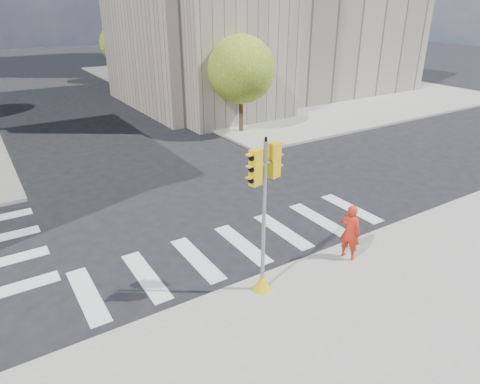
{
  "coord_description": "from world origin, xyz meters",
  "views": [
    {
      "loc": [
        -7.2,
        -13.04,
        7.87
      ],
      "look_at": [
        -0.24,
        -2.07,
        2.1
      ],
      "focal_mm": 32.0,
      "sensor_mm": 36.0,
      "label": 1
    }
  ],
  "objects_px": {
    "lamp_near": "(216,54)",
    "photographer": "(350,232)",
    "lamp_far": "(143,40)",
    "traffic_signal": "(264,230)"
  },
  "relations": [
    {
      "from": "lamp_near",
      "to": "photographer",
      "type": "distance_m",
      "value": 19.92
    },
    {
      "from": "lamp_near",
      "to": "photographer",
      "type": "relative_size",
      "value": 4.28
    },
    {
      "from": "photographer",
      "to": "lamp_far",
      "type": "bearing_deg",
      "value": -29.58
    },
    {
      "from": "traffic_signal",
      "to": "photographer",
      "type": "xyz_separation_m",
      "value": [
        3.39,
        -0.1,
        -1.02
      ]
    },
    {
      "from": "lamp_far",
      "to": "traffic_signal",
      "type": "xyz_separation_m",
      "value": [
        -9.11,
        -32.66,
        -2.46
      ]
    },
    {
      "from": "lamp_far",
      "to": "traffic_signal",
      "type": "relative_size",
      "value": 1.75
    },
    {
      "from": "lamp_near",
      "to": "lamp_far",
      "type": "xyz_separation_m",
      "value": [
        0.0,
        14.0,
        0.0
      ]
    },
    {
      "from": "traffic_signal",
      "to": "photographer",
      "type": "relative_size",
      "value": 2.44
    },
    {
      "from": "photographer",
      "to": "traffic_signal",
      "type": "bearing_deg",
      "value": 68.71
    },
    {
      "from": "lamp_near",
      "to": "lamp_far",
      "type": "relative_size",
      "value": 1.0
    }
  ]
}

